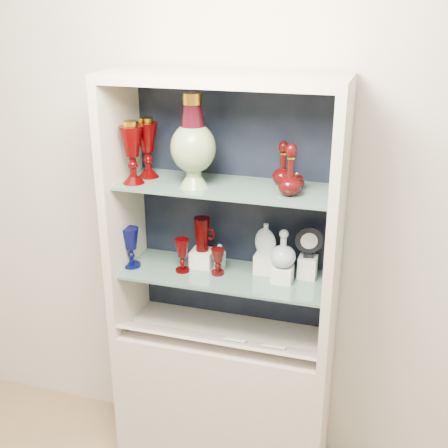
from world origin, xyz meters
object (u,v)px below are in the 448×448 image
(pedestal_lamp_left, at_px, (132,153))
(ruby_decanter_b, at_px, (283,162))
(ruby_decanter_a, at_px, (290,167))
(ruby_goblet_tall, at_px, (182,255))
(lidded_bowl, at_px, (296,180))
(flat_flask, at_px, (266,239))
(ruby_pitcher, at_px, (202,234))
(clear_square_bottle, at_px, (220,256))
(cameo_medallion, at_px, (309,242))
(enamel_urn, at_px, (193,141))
(cobalt_goblet, at_px, (131,247))
(clear_round_decanter, at_px, (283,249))
(pedestal_lamp_right, at_px, (147,148))
(ruby_goblet_small, at_px, (218,262))

(pedestal_lamp_left, bearing_deg, ruby_decanter_b, 14.18)
(ruby_decanter_a, distance_m, ruby_goblet_tall, 0.67)
(lidded_bowl, bearing_deg, flat_flask, 163.59)
(ruby_decanter_b, xyz_separation_m, flat_flask, (-0.06, -0.01, -0.36))
(ruby_decanter_a, bearing_deg, flat_flask, 133.56)
(pedestal_lamp_left, relative_size, ruby_pitcher, 1.69)
(clear_square_bottle, distance_m, cameo_medallion, 0.42)
(enamel_urn, height_order, flat_flask, enamel_urn)
(cameo_medallion, bearing_deg, ruby_pitcher, 170.04)
(cameo_medallion, bearing_deg, flat_flask, 168.51)
(cobalt_goblet, bearing_deg, ruby_decanter_a, -0.49)
(flat_flask, bearing_deg, ruby_goblet_tall, -145.45)
(clear_round_decanter, height_order, cameo_medallion, cameo_medallion)
(lidded_bowl, bearing_deg, pedestal_lamp_left, -170.99)
(pedestal_lamp_right, xyz_separation_m, ruby_decanter_a, (0.65, -0.08, -0.01))
(ruby_goblet_small, distance_m, cameo_medallion, 0.42)
(ruby_goblet_tall, distance_m, clear_square_bottle, 0.17)
(ruby_decanter_b, relative_size, clear_square_bottle, 1.67)
(clear_round_decanter, xyz_separation_m, cameo_medallion, (0.10, 0.07, 0.02))
(clear_square_bottle, bearing_deg, pedestal_lamp_left, -160.48)
(ruby_pitcher, bearing_deg, ruby_decanter_b, 12.12)
(clear_round_decanter, bearing_deg, cobalt_goblet, -175.75)
(clear_round_decanter, bearing_deg, ruby_pitcher, 173.03)
(ruby_pitcher, distance_m, clear_square_bottle, 0.13)
(pedestal_lamp_left, relative_size, lidded_bowl, 3.42)
(enamel_urn, relative_size, lidded_bowl, 4.97)
(enamel_urn, distance_m, clear_square_bottle, 0.57)
(cobalt_goblet, height_order, ruby_pitcher, ruby_pitcher)
(pedestal_lamp_right, height_order, ruby_decanter_a, pedestal_lamp_right)
(pedestal_lamp_right, xyz_separation_m, ruby_decanter_b, (0.60, 0.05, -0.03))
(ruby_pitcher, bearing_deg, ruby_goblet_small, -25.73)
(pedestal_lamp_right, relative_size, flat_flask, 1.75)
(enamel_urn, xyz_separation_m, clear_round_decanter, (0.39, 0.05, -0.46))
(flat_flask, distance_m, clear_round_decanter, 0.12)
(clear_round_decanter, bearing_deg, ruby_goblet_small, -177.20)
(cobalt_goblet, relative_size, ruby_pitcher, 1.20)
(ruby_decanter_b, bearing_deg, enamel_urn, -159.81)
(ruby_decanter_b, bearing_deg, cameo_medallion, -2.06)
(ruby_pitcher, distance_m, clear_round_decanter, 0.39)
(pedestal_lamp_left, distance_m, enamel_urn, 0.28)
(pedestal_lamp_right, relative_size, cameo_medallion, 1.83)
(pedestal_lamp_left, distance_m, pedestal_lamp_right, 0.11)
(cameo_medallion, bearing_deg, clear_square_bottle, 171.28)
(cameo_medallion, bearing_deg, clear_round_decanter, -157.26)
(ruby_decanter_a, height_order, flat_flask, ruby_decanter_a)
(cobalt_goblet, relative_size, ruby_goblet_tall, 1.20)
(ruby_goblet_tall, height_order, clear_square_bottle, ruby_goblet_tall)
(lidded_bowl, xyz_separation_m, ruby_goblet_small, (-0.33, -0.04, -0.40))
(ruby_goblet_tall, distance_m, flat_flask, 0.39)
(ruby_decanter_a, xyz_separation_m, flat_flask, (-0.12, 0.13, -0.37))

